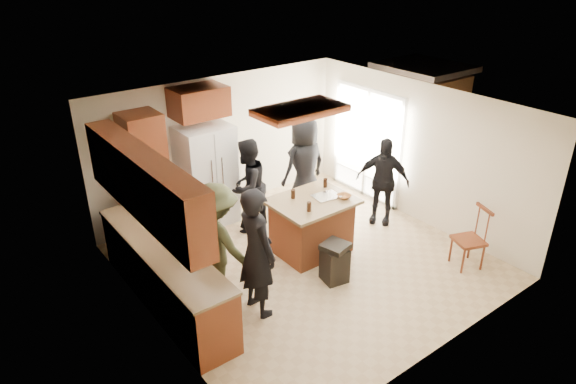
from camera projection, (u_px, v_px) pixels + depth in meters
room_shell at (413, 128)px, 11.34m from camera, size 8.00×5.20×5.00m
person_front_left at (257, 252)px, 6.70m from camera, size 0.51×0.69×1.85m
person_behind_left at (248, 186)px, 8.75m from camera, size 0.94×0.79×1.66m
person_behind_right at (305, 166)px, 9.36m from camera, size 0.89×0.58×1.80m
person_side_right at (382, 181)px, 9.01m from camera, size 0.92×1.04×1.60m
person_counter at (217, 243)px, 7.02m from camera, size 0.87×1.24×1.74m
left_cabinetry at (158, 245)px, 6.80m from camera, size 0.64×3.00×2.30m
back_wall_units at (160, 159)px, 8.39m from camera, size 1.80×0.60×2.45m
refrigerator at (207, 175)px, 8.97m from camera, size 0.90×0.76×1.80m
kitchen_island at (312, 225)px, 8.25m from camera, size 1.28×1.03×0.93m
island_items at (327, 196)px, 8.10m from camera, size 0.87×0.63×0.15m
trash_bin at (335, 262)px, 7.58m from camera, size 0.44×0.44×0.63m
spindle_chair at (470, 240)px, 7.87m from camera, size 0.54×0.54×0.99m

